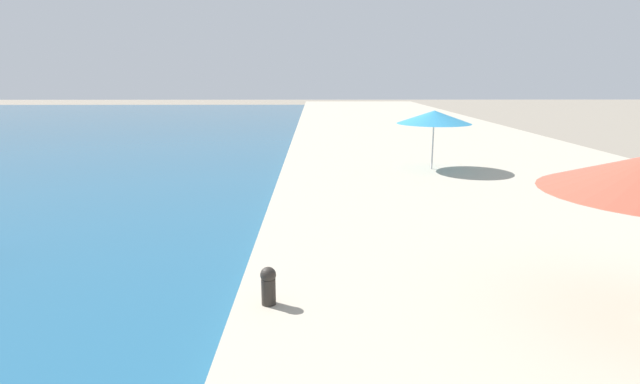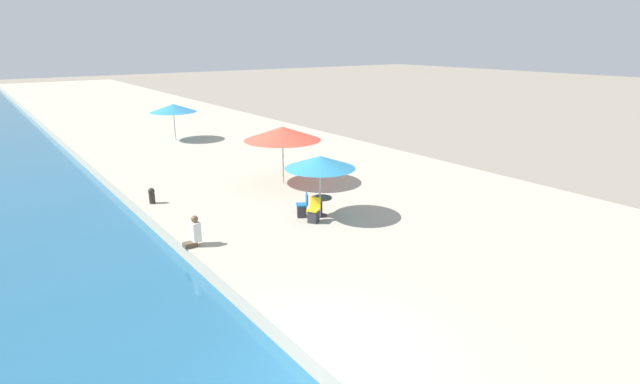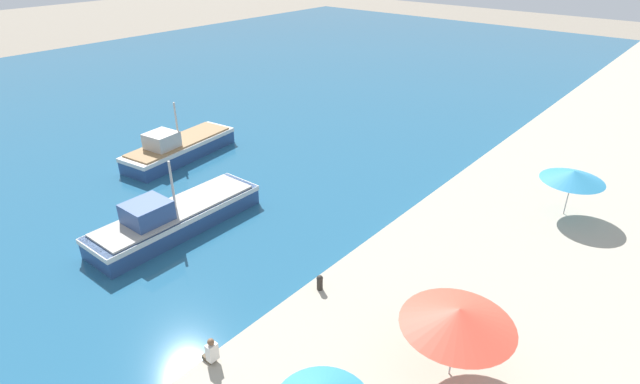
{
  "view_description": "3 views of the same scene",
  "coord_description": "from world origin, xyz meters",
  "px_view_note": "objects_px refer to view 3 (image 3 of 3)",
  "views": [
    {
      "loc": [
        1.37,
        4.79,
        4.23
      ],
      "look_at": [
        1.5,
        17.32,
        1.32
      ],
      "focal_mm": 28.0,
      "sensor_mm": 36.0,
      "label": 1
    },
    {
      "loc": [
        -5.14,
        -7.22,
        6.96
      ],
      "look_at": [
        5.18,
        7.12,
        1.52
      ],
      "focal_mm": 28.0,
      "sensor_mm": 36.0,
      "label": 2
    },
    {
      "loc": [
        10.7,
        0.41,
        13.07
      ],
      "look_at": [
        -4.0,
        18.0,
        1.12
      ],
      "focal_mm": 28.0,
      "sensor_mm": 36.0,
      "label": 3
    }
  ],
  "objects_px": {
    "fishing_boat_near": "(174,217)",
    "mooring_bollard": "(320,282)",
    "fishing_boat_mid": "(178,147)",
    "cafe_umbrella_white": "(458,317)",
    "cafe_umbrella_striped": "(573,176)",
    "person_at_quay": "(211,352)"
  },
  "relations": [
    {
      "from": "cafe_umbrella_white",
      "to": "cafe_umbrella_striped",
      "type": "xyz_separation_m",
      "value": [
        -0.34,
        13.05,
        -0.23
      ]
    },
    {
      "from": "fishing_boat_mid",
      "to": "mooring_bollard",
      "type": "distance_m",
      "value": 16.8
    },
    {
      "from": "fishing_boat_mid",
      "to": "cafe_umbrella_striped",
      "type": "relative_size",
      "value": 2.69
    },
    {
      "from": "fishing_boat_mid",
      "to": "cafe_umbrella_striped",
      "type": "distance_m",
      "value": 22.96
    },
    {
      "from": "cafe_umbrella_white",
      "to": "mooring_bollard",
      "type": "relative_size",
      "value": 5.37
    },
    {
      "from": "cafe_umbrella_striped",
      "to": "person_at_quay",
      "type": "distance_m",
      "value": 18.63
    },
    {
      "from": "fishing_boat_mid",
      "to": "cafe_umbrella_white",
      "type": "relative_size",
      "value": 2.3
    },
    {
      "from": "mooring_bollard",
      "to": "person_at_quay",
      "type": "bearing_deg",
      "value": -93.08
    },
    {
      "from": "fishing_boat_mid",
      "to": "cafe_umbrella_striped",
      "type": "height_order",
      "value": "fishing_boat_mid"
    },
    {
      "from": "fishing_boat_mid",
      "to": "cafe_umbrella_white",
      "type": "bearing_deg",
      "value": -21.75
    },
    {
      "from": "cafe_umbrella_white",
      "to": "cafe_umbrella_striped",
      "type": "relative_size",
      "value": 1.17
    },
    {
      "from": "cafe_umbrella_striped",
      "to": "mooring_bollard",
      "type": "height_order",
      "value": "cafe_umbrella_striped"
    },
    {
      "from": "fishing_boat_near",
      "to": "mooring_bollard",
      "type": "distance_m",
      "value": 8.84
    },
    {
      "from": "fishing_boat_near",
      "to": "person_at_quay",
      "type": "bearing_deg",
      "value": -29.35
    },
    {
      "from": "fishing_boat_near",
      "to": "fishing_boat_mid",
      "type": "distance_m",
      "value": 9.07
    },
    {
      "from": "fishing_boat_mid",
      "to": "cafe_umbrella_white",
      "type": "distance_m",
      "value": 22.76
    },
    {
      "from": "cafe_umbrella_white",
      "to": "person_at_quay",
      "type": "distance_m",
      "value": 7.92
    },
    {
      "from": "cafe_umbrella_white",
      "to": "mooring_bollard",
      "type": "distance_m",
      "value": 6.27
    },
    {
      "from": "cafe_umbrella_striped",
      "to": "mooring_bollard",
      "type": "distance_m",
      "value": 13.75
    },
    {
      "from": "fishing_boat_near",
      "to": "fishing_boat_mid",
      "type": "bearing_deg",
      "value": 142.06
    },
    {
      "from": "person_at_quay",
      "to": "mooring_bollard",
      "type": "height_order",
      "value": "person_at_quay"
    },
    {
      "from": "cafe_umbrella_white",
      "to": "person_at_quay",
      "type": "bearing_deg",
      "value": -143.64
    }
  ]
}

